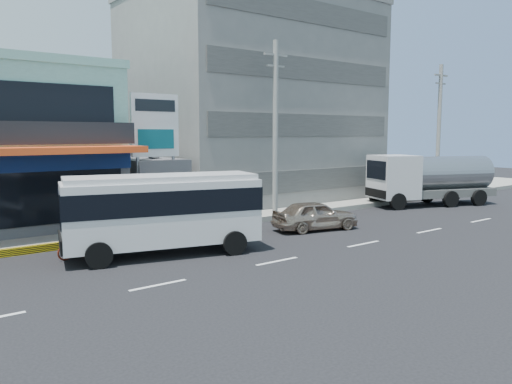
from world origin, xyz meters
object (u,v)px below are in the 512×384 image
(utility_pole_near, at_px, (275,129))
(motorcycle_rider, at_px, (79,239))
(utility_pole_far, at_px, (439,130))
(tanker_truck, at_px, (428,178))
(billboard, at_px, (155,133))
(satellite_dish, at_px, (150,157))
(concrete_building, at_px, (251,104))
(minibus, at_px, (163,207))
(sedan, at_px, (315,215))

(utility_pole_near, height_order, motorcycle_rider, utility_pole_near)
(utility_pole_far, xyz_separation_m, tanker_truck, (-4.18, -2.00, -3.30))
(billboard, height_order, utility_pole_near, utility_pole_near)
(satellite_dish, xyz_separation_m, utility_pole_far, (22.00, -3.60, 1.57))
(concrete_building, bearing_deg, satellite_dish, -158.20)
(minibus, bearing_deg, billboard, 66.11)
(utility_pole_near, distance_m, minibus, 10.23)
(concrete_building, xyz_separation_m, sedan, (-4.40, -11.31, -6.24))
(billboard, relative_size, tanker_truck, 0.76)
(utility_pole_near, distance_m, sedan, 5.76)
(motorcycle_rider, bearing_deg, billboard, 37.04)
(sedan, bearing_deg, motorcycle_rider, 95.42)
(concrete_building, xyz_separation_m, minibus, (-12.95, -11.34, -5.07))
(utility_pole_near, bearing_deg, concrete_building, 62.24)
(sedan, height_order, motorcycle_rider, motorcycle_rider)
(utility_pole_near, xyz_separation_m, motorcycle_rider, (-11.83, -2.23, -4.38))
(concrete_building, height_order, utility_pole_near, concrete_building)
(satellite_dish, relative_size, tanker_truck, 0.16)
(sedan, bearing_deg, minibus, 103.03)
(minibus, xyz_separation_m, motorcycle_rider, (-2.88, 1.52, -1.16))
(motorcycle_rider, bearing_deg, tanker_truck, 0.55)
(satellite_dish, distance_m, tanker_truck, 18.76)
(utility_pole_near, relative_size, motorcycle_rider, 4.30)
(minibus, bearing_deg, utility_pole_far, 8.53)
(concrete_building, height_order, sedan, concrete_building)
(satellite_dish, distance_m, sedan, 9.63)
(billboard, bearing_deg, concrete_building, 28.92)
(sedan, relative_size, tanker_truck, 0.49)
(tanker_truck, bearing_deg, minibus, -175.21)
(utility_pole_near, distance_m, motorcycle_rider, 12.81)
(tanker_truck, xyz_separation_m, motorcycle_rider, (-23.66, -0.23, -1.08))
(satellite_dish, height_order, utility_pole_near, utility_pole_near)
(concrete_building, height_order, minibus, concrete_building)
(utility_pole_far, relative_size, tanker_truck, 1.10)
(satellite_dish, bearing_deg, tanker_truck, -17.44)
(satellite_dish, height_order, minibus, satellite_dish)
(utility_pole_far, bearing_deg, motorcycle_rider, -175.43)
(billboard, distance_m, motorcycle_rider, 7.87)
(minibus, bearing_deg, satellite_dish, 68.08)
(satellite_dish, bearing_deg, motorcycle_rider, -135.04)
(tanker_truck, height_order, motorcycle_rider, tanker_truck)
(billboard, height_order, tanker_truck, billboard)
(motorcycle_rider, bearing_deg, minibus, -27.76)
(motorcycle_rider, bearing_deg, utility_pole_far, 4.57)
(tanker_truck, bearing_deg, motorcycle_rider, -179.45)
(utility_pole_far, height_order, sedan, utility_pole_far)
(utility_pole_near, xyz_separation_m, utility_pole_far, (16.00, 0.00, 0.00))
(utility_pole_far, xyz_separation_m, motorcycle_rider, (-27.83, -2.23, -4.38))
(satellite_dish, distance_m, utility_pole_far, 22.35)
(concrete_building, xyz_separation_m, satellite_dish, (-10.00, -4.00, -3.42))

